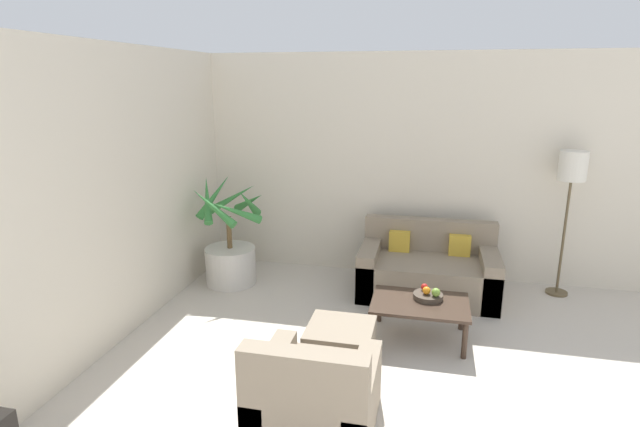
{
  "coord_description": "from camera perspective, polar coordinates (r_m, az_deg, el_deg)",
  "views": [
    {
      "loc": [
        -0.43,
        0.72,
        2.37
      ],
      "look_at": [
        -1.56,
        5.72,
        1.0
      ],
      "focal_mm": 28.0,
      "sensor_mm": 36.0,
      "label": 1
    }
  ],
  "objects": [
    {
      "name": "wall_back",
      "position": [
        6.16,
        16.59,
        4.8
      ],
      "size": [
        7.97,
        0.06,
        2.7
      ],
      "color": "beige",
      "rests_on": "ground_plane"
    },
    {
      "name": "apple_red",
      "position": [
        4.93,
        11.84,
        -8.22
      ],
      "size": [
        0.07,
        0.07,
        0.07
      ],
      "color": "red",
      "rests_on": "fruit_bowl"
    },
    {
      "name": "orange_fruit",
      "position": [
        4.85,
        12.08,
        -8.6
      ],
      "size": [
        0.07,
        0.07,
        0.07
      ],
      "color": "orange",
      "rests_on": "fruit_bowl"
    },
    {
      "name": "wall_left",
      "position": [
        3.98,
        -32.42,
        -2.29
      ],
      "size": [
        0.06,
        8.35,
        2.7
      ],
      "color": "beige",
      "rests_on": "ground_plane"
    },
    {
      "name": "apple_green",
      "position": [
        4.82,
        13.11,
        -8.77
      ],
      "size": [
        0.08,
        0.08,
        0.08
      ],
      "color": "olive",
      "rests_on": "fruit_bowl"
    },
    {
      "name": "coffee_table",
      "position": [
        4.83,
        11.34,
        -10.38
      ],
      "size": [
        0.89,
        0.63,
        0.37
      ],
      "color": "#38281E",
      "rests_on": "ground_plane"
    },
    {
      "name": "floor_lamp",
      "position": [
        6.05,
        26.83,
        3.93
      ],
      "size": [
        0.29,
        0.29,
        1.64
      ],
      "color": "brown",
      "rests_on": "ground_plane"
    },
    {
      "name": "sofa_loveseat",
      "position": [
        5.83,
        12.2,
        -6.45
      ],
      "size": [
        1.52,
        0.87,
        0.8
      ],
      "color": "gray",
      "rests_on": "ground_plane"
    },
    {
      "name": "potted_palm",
      "position": [
        6.06,
        -10.21,
        -4.32
      ],
      "size": [
        0.83,
        0.91,
        1.31
      ],
      "color": "beige",
      "rests_on": "ground_plane"
    },
    {
      "name": "armchair",
      "position": [
        3.67,
        -0.59,
        -20.28
      ],
      "size": [
        0.82,
        0.85,
        0.78
      ],
      "color": "gray",
      "rests_on": "ground_plane"
    },
    {
      "name": "ottoman",
      "position": [
        4.37,
        2.32,
        -14.98
      ],
      "size": [
        0.55,
        0.54,
        0.38
      ],
      "color": "gray",
      "rests_on": "ground_plane"
    },
    {
      "name": "fruit_bowl",
      "position": [
        4.89,
        12.23,
        -9.21
      ],
      "size": [
        0.28,
        0.28,
        0.05
      ],
      "color": "#42382D",
      "rests_on": "coffee_table"
    }
  ]
}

